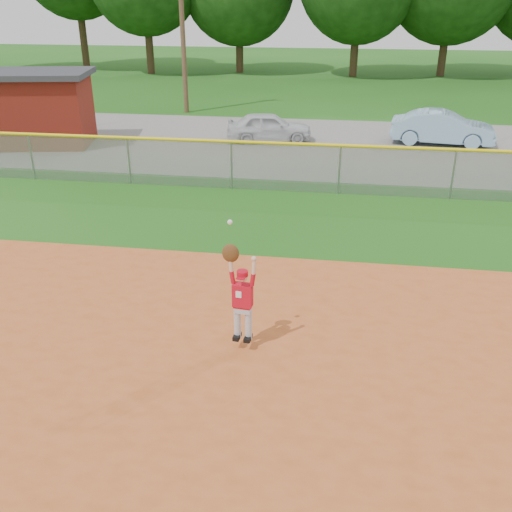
{
  "coord_description": "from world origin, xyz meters",
  "views": [
    {
      "loc": [
        -0.0,
        -6.97,
        5.67
      ],
      "look_at": [
        -1.47,
        2.74,
        1.1
      ],
      "focal_mm": 40.0,
      "sensor_mm": 36.0,
      "label": 1
    }
  ],
  "objects": [
    {
      "name": "outfield_fence",
      "position": [
        0.0,
        10.0,
        0.88
      ],
      "size": [
        40.06,
        0.1,
        1.55
      ],
      "color": "gray",
      "rests_on": "ground"
    },
    {
      "name": "car_white_a",
      "position": [
        -2.98,
        16.29,
        0.62
      ],
      "size": [
        3.67,
        2.03,
        1.18
      ],
      "primitive_type": "imported",
      "rotation": [
        0.0,
        0.0,
        1.76
      ],
      "color": "silver",
      "rests_on": "parking_strip"
    },
    {
      "name": "utility_shed",
      "position": [
        -11.77,
        14.45,
        1.48
      ],
      "size": [
        4.36,
        3.69,
        2.89
      ],
      "color": "#5E150D",
      "rests_on": "ground"
    },
    {
      "name": "ballplayer",
      "position": [
        -1.5,
        1.24,
        1.09
      ],
      "size": [
        0.58,
        0.26,
        2.18
      ],
      "color": "silver",
      "rests_on": "ground"
    },
    {
      "name": "car_blue",
      "position": [
        4.0,
        16.81,
        0.7
      ],
      "size": [
        4.19,
        1.93,
        1.33
      ],
      "primitive_type": "imported",
      "rotation": [
        0.0,
        0.0,
        1.44
      ],
      "color": "#85ACC6",
      "rests_on": "parking_strip"
    },
    {
      "name": "parking_strip",
      "position": [
        0.0,
        16.0,
        0.01
      ],
      "size": [
        44.0,
        10.0,
        0.03
      ],
      "primitive_type": "cube",
      "color": "slate",
      "rests_on": "ground"
    },
    {
      "name": "ground",
      "position": [
        0.0,
        0.0,
        0.0
      ],
      "size": [
        120.0,
        120.0,
        0.0
      ],
      "primitive_type": "plane",
      "color": "#1B5012",
      "rests_on": "ground"
    },
    {
      "name": "power_lines",
      "position": [
        1.0,
        22.0,
        4.68
      ],
      "size": [
        19.4,
        0.24,
        9.0
      ],
      "color": "#4C3823",
      "rests_on": "ground"
    }
  ]
}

